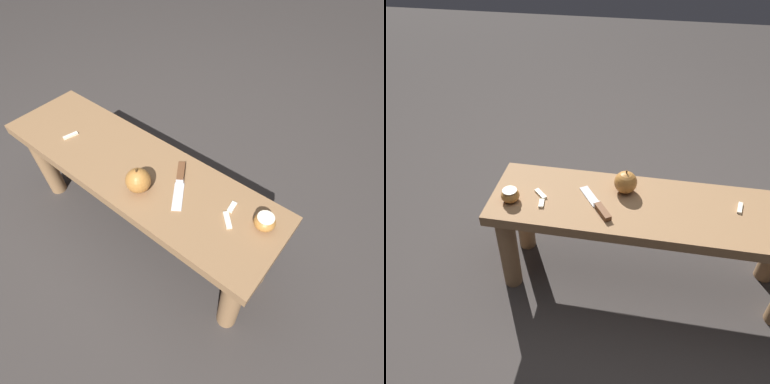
# 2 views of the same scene
# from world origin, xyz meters

# --- Properties ---
(ground_plane) EXTENTS (8.00, 8.00, 0.00)m
(ground_plane) POSITION_xyz_m (0.00, 0.00, 0.00)
(ground_plane) COLOR #383330
(wooden_bench) EXTENTS (1.15, 0.33, 0.41)m
(wooden_bench) POSITION_xyz_m (0.00, 0.00, 0.32)
(wooden_bench) COLOR olive
(wooden_bench) RESTS_ON ground_plane
(knife) EXTENTS (0.14, 0.18, 0.02)m
(knife) POSITION_xyz_m (-0.18, -0.05, 0.41)
(knife) COLOR silver
(knife) RESTS_ON wooden_bench
(apple_whole) EXTENTS (0.08, 0.08, 0.09)m
(apple_whole) POSITION_xyz_m (-0.10, 0.06, 0.45)
(apple_whole) COLOR #B27233
(apple_whole) RESTS_ON wooden_bench
(apple_cut) EXTENTS (0.07, 0.07, 0.05)m
(apple_cut) POSITION_xyz_m (-0.49, -0.06, 0.43)
(apple_cut) COLOR #B27233
(apple_cut) RESTS_ON wooden_bench
(apple_slice_near_knife) EXTENTS (0.02, 0.04, 0.01)m
(apple_slice_near_knife) POSITION_xyz_m (-0.38, -0.06, 0.41)
(apple_slice_near_knife) COLOR white
(apple_slice_near_knife) RESTS_ON wooden_bench
(apple_slice_center) EXTENTS (0.06, 0.06, 0.01)m
(apple_slice_center) POSITION_xyz_m (-0.40, -0.01, 0.41)
(apple_slice_center) COLOR white
(apple_slice_center) RESTS_ON wooden_bench
(apple_slice_near_bowl) EXTENTS (0.03, 0.06, 0.01)m
(apple_slice_near_bowl) POSITION_xyz_m (0.31, 0.04, 0.41)
(apple_slice_near_bowl) COLOR white
(apple_slice_near_bowl) RESTS_ON wooden_bench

